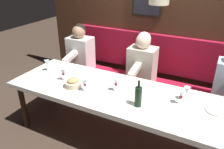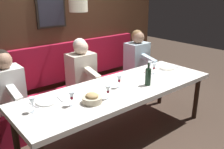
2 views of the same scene
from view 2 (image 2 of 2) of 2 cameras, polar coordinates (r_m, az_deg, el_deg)
ground_plane at (r=3.46m, az=1.82°, el=-14.40°), size 12.00×12.00×0.00m
dining_table at (r=3.13m, az=1.96°, el=-4.01°), size 0.90×2.71×0.74m
banquette_bench at (r=3.97m, az=-6.73°, el=-6.10°), size 0.52×2.91×0.45m
back_wall_panel at (r=4.12m, az=-11.83°, el=11.18°), size 0.59×4.11×2.90m
diner_nearest at (r=4.48m, az=5.92°, el=4.94°), size 0.60×0.40×0.79m
diner_near at (r=3.74m, az=-7.22°, el=1.99°), size 0.60×0.40×0.79m
diner_middle at (r=3.32m, az=-23.61°, el=-1.84°), size 0.60×0.40×0.79m
place_setting_0 at (r=3.94m, az=12.78°, el=1.51°), size 0.24×0.32×0.01m
place_setting_1 at (r=2.80m, az=-14.99°, el=-6.18°), size 0.24×0.33×0.01m
wine_glass_0 at (r=2.74m, az=-0.94°, el=-3.53°), size 0.07×0.07×0.16m
wine_glass_1 at (r=2.62m, az=-9.45°, el=-4.96°), size 0.07×0.07×0.16m
wine_glass_2 at (r=3.60m, az=9.83°, el=1.85°), size 0.07×0.07×0.16m
wine_glass_3 at (r=3.70m, az=8.93°, el=2.37°), size 0.07×0.07×0.16m
wine_glass_4 at (r=2.58m, az=-18.17°, el=-6.06°), size 0.07×0.07×0.16m
wine_glass_5 at (r=3.06m, az=1.72°, el=-1.08°), size 0.07×0.07×0.16m
wine_bottle at (r=3.17m, az=8.44°, el=-0.49°), size 0.08×0.08×0.30m
bread_bowl at (r=2.69m, az=-4.68°, el=-5.66°), size 0.22×0.22×0.12m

